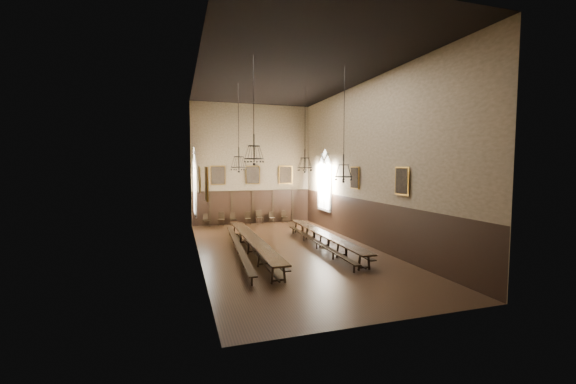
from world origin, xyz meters
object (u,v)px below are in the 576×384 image
chair_5 (272,220)px  chandelier_back_left (239,162)px  chair_1 (221,222)px  chandelier_front_left (254,152)px  table_left (253,246)px  chair_2 (234,222)px  chandelier_back_right (305,163)px  bench_left_outer (238,248)px  bench_right_outer (329,241)px  chair_3 (248,221)px  table_right (324,240)px  chair_4 (259,220)px  chair_6 (284,219)px  chandelier_front_right (344,169)px  bench_left_inner (258,246)px  bench_right_inner (317,244)px  chair_0 (206,223)px

chair_5 → chandelier_back_left: size_ratio=0.18×
chair_1 → chandelier_front_left: bearing=-72.3°
table_left → chair_2: (0.36, 8.74, -0.12)m
chair_2 → chandelier_back_right: chandelier_back_right is taller
bench_left_outer → chandelier_back_right: bearing=27.1°
bench_left_outer → bench_right_outer: size_ratio=1.11×
chair_1 → bench_left_outer: bearing=-74.2°
chair_3 → chandelier_back_right: 7.96m
table_right → chair_4: size_ratio=9.43×
chair_1 → chair_6: size_ratio=1.06×
chandelier_back_left → chandelier_front_right: same height
table_left → bench_left_inner: (0.35, 0.44, -0.11)m
chandelier_back_left → bench_left_inner: bearing=-78.6°
chair_1 → chandelier_back_left: size_ratio=0.21×
chair_3 → bench_right_outer: bearing=-62.3°
bench_right_inner → chandelier_back_right: (0.24, 2.50, 4.32)m
chair_0 → chair_6: 5.90m
bench_left_inner → chair_3: chair_3 is taller
chair_3 → chandelier_back_left: (-1.60, -5.83, 4.33)m
bench_right_outer → chair_5: size_ratio=10.93×
chandelier_back_left → chair_5: bearing=59.4°
table_left → chandelier_back_right: 6.10m
table_right → chair_5: chair_5 is taller
bench_left_inner → chair_6: 9.26m
bench_left_outer → bench_left_inner: 1.08m
bench_left_inner → chair_6: bearing=64.8°
table_left → chandelier_back_left: bearing=93.2°
bench_right_inner → chair_0: size_ratio=10.34×
chair_5 → chandelier_back_right: 7.70m
bench_left_outer → chair_0: size_ratio=11.63×
chair_2 → chair_0: bearing=162.4°
chandelier_front_left → chandelier_front_right: (4.33, 0.27, -0.77)m
bench_left_outer → chair_5: 9.49m
chair_1 → chandelier_back_left: 7.24m
table_right → chandelier_front_left: (-4.37, -2.56, 4.61)m
chair_0 → chandelier_front_right: size_ratio=0.17×
bench_left_outer → chandelier_back_right: size_ratio=2.17×
table_right → bench_right_outer: (0.38, 0.25, -0.11)m
chair_4 → chandelier_front_left: 12.29m
bench_right_outer → chair_3: (-2.91, 8.30, 0.01)m
bench_left_inner → bench_left_outer: bearing=-170.9°
chandelier_front_right → chair_3: bearing=103.0°
chair_5 → chair_1: bearing=170.8°
bench_right_outer → chair_4: (-2.03, 8.23, 0.04)m
chair_0 → chair_1: 1.05m
table_left → chandelier_front_right: size_ratio=1.96×
chair_2 → chandelier_front_right: size_ratio=0.18×
chandelier_back_left → chandelier_front_right: 6.48m
bench_right_inner → chair_6: 8.86m
chair_3 → chandelier_front_right: bearing=-68.7°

